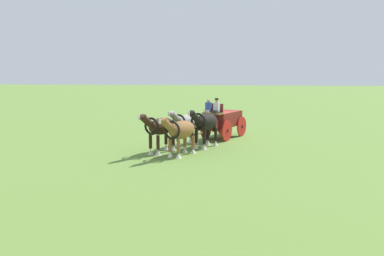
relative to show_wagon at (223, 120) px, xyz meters
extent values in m
plane|color=olive|center=(-0.16, 0.07, -1.23)|extent=(220.00, 220.00, 0.00)
cube|color=maroon|center=(-0.16, 0.07, 0.04)|extent=(3.16, 2.42, 0.99)
cube|color=brown|center=(1.37, -0.63, 0.58)|extent=(1.02, 1.33, 0.12)
cube|color=maroon|center=(1.73, -0.80, -0.10)|extent=(0.67, 1.07, 0.60)
cube|color=maroon|center=(1.09, -0.51, 0.91)|extent=(0.56, 1.12, 0.55)
cube|color=red|center=(-0.16, 0.07, -0.55)|extent=(2.92, 1.47, 0.16)
cylinder|color=red|center=(1.20, 0.29, -0.55)|extent=(1.26, 0.64, 1.35)
cylinder|color=black|center=(1.20, 0.29, -0.55)|extent=(0.26, 0.25, 0.20)
cylinder|color=red|center=(0.56, -1.11, -0.55)|extent=(1.26, 0.64, 1.35)
cylinder|color=black|center=(0.56, -1.11, -0.55)|extent=(0.26, 0.25, 0.20)
cylinder|color=red|center=(-0.87, 1.25, -0.55)|extent=(1.26, 0.64, 1.35)
cylinder|color=black|center=(-0.87, 1.25, -0.55)|extent=(0.26, 0.25, 0.20)
cylinder|color=red|center=(-1.52, -0.14, -0.55)|extent=(1.26, 0.64, 1.35)
cylinder|color=black|center=(-1.52, -0.14, -0.55)|extent=(0.26, 0.25, 0.20)
cylinder|color=brown|center=(2.32, -1.08, -0.50)|extent=(2.40, 1.19, 0.10)
cube|color=#2D2D33|center=(1.60, -0.42, 0.72)|extent=(0.50, 0.46, 0.16)
cube|color=silver|center=(1.49, -0.37, 0.99)|extent=(0.37, 0.43, 0.55)
sphere|color=tan|center=(1.49, -0.37, 1.38)|extent=(0.22, 0.22, 0.22)
cylinder|color=black|center=(1.49, -0.37, 1.51)|extent=(0.24, 0.24, 0.08)
cube|color=#BCB293|center=(1.35, -0.95, 0.72)|extent=(0.50, 0.46, 0.16)
cube|color=#334C99|center=(1.24, -0.90, 0.99)|extent=(0.37, 0.43, 0.55)
sphere|color=tan|center=(1.24, -0.90, 1.38)|extent=(0.22, 0.22, 0.22)
ellipsoid|color=black|center=(3.41, -0.87, 0.29)|extent=(2.21, 1.73, 1.00)
cylinder|color=black|center=(4.15, -0.91, -0.52)|extent=(0.18, 0.18, 0.76)
cone|color=silver|center=(4.15, -0.91, -1.06)|extent=(0.30, 0.30, 0.33)
cylinder|color=black|center=(3.92, -1.40, -0.52)|extent=(0.18, 0.18, 0.76)
cone|color=silver|center=(3.92, -1.40, -1.06)|extent=(0.30, 0.30, 0.33)
cylinder|color=black|center=(2.90, -0.33, -0.52)|extent=(0.18, 0.18, 0.76)
cone|color=silver|center=(2.90, -0.33, -1.06)|extent=(0.30, 0.30, 0.33)
cylinder|color=black|center=(2.67, -0.82, -0.52)|extent=(0.18, 0.18, 0.76)
cone|color=silver|center=(2.67, -0.82, -1.06)|extent=(0.30, 0.30, 0.33)
cylinder|color=black|center=(4.55, -1.39, 0.69)|extent=(1.01, 0.72, 0.81)
ellipsoid|color=black|center=(4.88, -1.55, 0.95)|extent=(0.65, 0.49, 0.32)
cube|color=silver|center=(5.14, -1.67, 0.95)|extent=(0.10, 0.12, 0.24)
torus|color=black|center=(4.21, -1.24, 0.39)|extent=(0.54, 0.97, 1.02)
cylinder|color=black|center=(2.47, -0.43, -0.01)|extent=(0.14, 0.14, 0.80)
ellipsoid|color=#9E998E|center=(2.86, -2.04, 0.20)|extent=(2.22, 1.66, 0.88)
cylinder|color=#9E998E|center=(3.61, -2.13, -0.54)|extent=(0.18, 0.18, 0.74)
cone|color=silver|center=(3.61, -2.13, -1.07)|extent=(0.30, 0.30, 0.32)
cylinder|color=#9E998E|center=(3.41, -2.57, -0.54)|extent=(0.18, 0.18, 0.74)
cone|color=silver|center=(3.41, -2.57, -1.07)|extent=(0.30, 0.30, 0.32)
cylinder|color=#9E998E|center=(2.32, -1.52, -0.54)|extent=(0.18, 0.18, 0.74)
cone|color=silver|center=(2.32, -1.52, -1.07)|extent=(0.30, 0.30, 0.32)
cylinder|color=#9E998E|center=(2.11, -1.96, -0.54)|extent=(0.18, 0.18, 0.74)
cone|color=silver|center=(2.11, -1.96, -1.07)|extent=(0.30, 0.30, 0.32)
cylinder|color=#9E998E|center=(4.03, -2.59, 0.59)|extent=(1.01, 0.72, 0.81)
ellipsoid|color=#9E998E|center=(4.36, -2.74, 0.85)|extent=(0.65, 0.49, 0.32)
cube|color=silver|center=(4.62, -2.86, 0.85)|extent=(0.10, 0.12, 0.24)
torus|color=black|center=(3.69, -2.43, 0.30)|extent=(0.49, 0.88, 0.91)
cylinder|color=black|center=(1.89, -1.59, -0.10)|extent=(0.14, 0.14, 0.80)
ellipsoid|color=brown|center=(5.77, -1.96, 0.15)|extent=(2.26, 1.73, 0.96)
cylinder|color=brown|center=(6.53, -2.02, -0.60)|extent=(0.18, 0.18, 0.68)
cone|color=silver|center=(6.53, -2.02, -1.08)|extent=(0.30, 0.30, 0.29)
cylinder|color=brown|center=(6.30, -2.50, -0.60)|extent=(0.18, 0.18, 0.68)
cone|color=silver|center=(6.30, -2.50, -1.08)|extent=(0.30, 0.30, 0.29)
cylinder|color=brown|center=(5.23, -1.42, -0.60)|extent=(0.18, 0.18, 0.68)
cone|color=silver|center=(5.23, -1.42, -1.08)|extent=(0.30, 0.30, 0.29)
cylinder|color=brown|center=(5.01, -1.90, -0.60)|extent=(0.18, 0.18, 0.68)
cone|color=silver|center=(5.01, -1.90, -1.08)|extent=(0.30, 0.30, 0.29)
cylinder|color=brown|center=(6.93, -2.50, 0.55)|extent=(1.01, 0.72, 0.81)
ellipsoid|color=brown|center=(7.27, -2.66, 0.81)|extent=(0.65, 0.49, 0.32)
cube|color=silver|center=(7.52, -2.78, 0.81)|extent=(0.10, 0.12, 0.24)
torus|color=black|center=(6.60, -2.35, 0.25)|extent=(0.52, 0.95, 0.99)
cylinder|color=black|center=(4.80, -1.51, -0.15)|extent=(0.14, 0.14, 0.80)
ellipsoid|color=#331E14|center=(5.22, -3.14, 0.25)|extent=(2.24, 1.69, 0.92)
cylinder|color=#331E14|center=(5.97, -3.21, -0.52)|extent=(0.18, 0.18, 0.76)
cone|color=silver|center=(5.97, -3.21, -1.06)|extent=(0.30, 0.30, 0.33)
cylinder|color=#331E14|center=(5.76, -3.67, -0.52)|extent=(0.18, 0.18, 0.76)
cone|color=silver|center=(5.76, -3.67, -1.06)|extent=(0.30, 0.30, 0.33)
cylinder|color=#331E14|center=(4.68, -2.61, -0.52)|extent=(0.18, 0.18, 0.76)
cone|color=silver|center=(4.68, -2.61, -1.06)|extent=(0.30, 0.30, 0.33)
cylinder|color=#331E14|center=(4.47, -3.07, -0.52)|extent=(0.18, 0.18, 0.76)
cone|color=silver|center=(4.47, -3.07, -1.06)|extent=(0.30, 0.30, 0.33)
cylinder|color=#331E14|center=(6.39, -3.68, 0.65)|extent=(1.01, 0.72, 0.81)
ellipsoid|color=#331E14|center=(6.72, -3.84, 0.90)|extent=(0.65, 0.49, 0.32)
cube|color=silver|center=(6.97, -3.95, 0.90)|extent=(0.10, 0.12, 0.24)
torus|color=black|center=(6.05, -3.53, 0.35)|extent=(0.51, 0.91, 0.95)
cylinder|color=black|center=(4.25, -2.69, -0.05)|extent=(0.14, 0.14, 0.80)
camera|label=1|loc=(25.58, 0.97, 3.14)|focal=35.82mm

